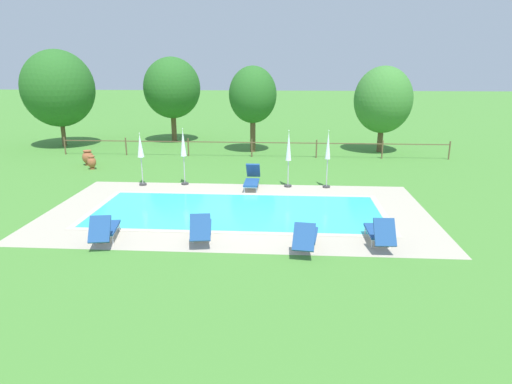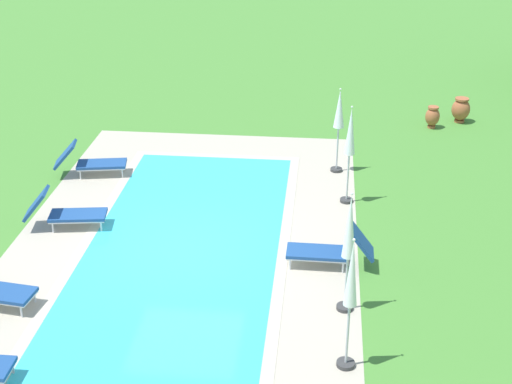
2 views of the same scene
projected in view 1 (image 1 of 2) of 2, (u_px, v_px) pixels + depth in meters
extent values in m
plane|color=#478433|center=(237.00, 211.00, 16.62)|extent=(160.00, 160.00, 0.00)
cube|color=#B2A893|center=(237.00, 211.00, 16.62)|extent=(13.91, 7.73, 0.01)
cube|color=#38C6D1|center=(237.00, 211.00, 16.62)|extent=(10.40, 4.22, 0.01)
cube|color=#C0B59F|center=(243.00, 194.00, 18.76)|extent=(10.88, 0.24, 0.01)
cube|color=#C0B59F|center=(230.00, 232.00, 14.48)|extent=(10.88, 0.24, 0.01)
cube|color=#C0B59F|center=(384.00, 214.00, 16.27)|extent=(0.24, 4.22, 0.01)
cube|color=#C0B59F|center=(97.00, 208.00, 16.96)|extent=(0.24, 4.22, 0.01)
cube|color=navy|center=(307.00, 235.00, 13.43)|extent=(0.76, 1.37, 0.07)
cube|color=navy|center=(304.00, 237.00, 12.46)|extent=(0.68, 0.71, 0.65)
cube|color=silver|center=(307.00, 237.00, 13.44)|extent=(0.73, 1.34, 0.04)
cylinder|color=silver|center=(300.00, 233.00, 14.05)|extent=(0.04, 0.04, 0.28)
cylinder|color=silver|center=(316.00, 234.00, 13.95)|extent=(0.04, 0.04, 0.28)
cylinder|color=silver|center=(296.00, 247.00, 13.00)|extent=(0.04, 0.04, 0.28)
cylinder|color=silver|center=(314.00, 248.00, 12.91)|extent=(0.04, 0.04, 0.28)
cube|color=navy|center=(202.00, 227.00, 14.09)|extent=(0.79, 1.37, 0.07)
cube|color=navy|center=(200.00, 227.00, 13.12)|extent=(0.68, 0.67, 0.69)
cube|color=silver|center=(202.00, 228.00, 14.11)|extent=(0.75, 1.34, 0.04)
cylinder|color=silver|center=(194.00, 226.00, 14.65)|extent=(0.04, 0.04, 0.28)
cylinder|color=silver|center=(210.00, 226.00, 14.69)|extent=(0.04, 0.04, 0.28)
cylinder|color=silver|center=(193.00, 239.00, 13.59)|extent=(0.04, 0.04, 0.28)
cylinder|color=silver|center=(210.00, 238.00, 13.63)|extent=(0.04, 0.04, 0.28)
cube|color=navy|center=(107.00, 228.00, 14.00)|extent=(0.82, 1.39, 0.07)
cube|color=navy|center=(100.00, 229.00, 13.02)|extent=(0.70, 0.72, 0.67)
cube|color=silver|center=(107.00, 230.00, 14.01)|extent=(0.79, 1.36, 0.04)
cylinder|color=silver|center=(103.00, 227.00, 14.54)|extent=(0.04, 0.04, 0.28)
cylinder|color=silver|center=(119.00, 227.00, 14.60)|extent=(0.04, 0.04, 0.28)
cylinder|color=silver|center=(95.00, 240.00, 13.49)|extent=(0.04, 0.04, 0.28)
cylinder|color=silver|center=(113.00, 239.00, 13.54)|extent=(0.04, 0.04, 0.28)
cube|color=navy|center=(377.00, 231.00, 13.72)|extent=(0.62, 1.31, 0.07)
cube|color=navy|center=(385.00, 232.00, 12.75)|extent=(0.61, 0.60, 0.69)
cube|color=silver|center=(377.00, 233.00, 13.73)|extent=(0.59, 1.28, 0.04)
cylinder|color=silver|center=(365.00, 230.00, 14.31)|extent=(0.04, 0.04, 0.28)
cylinder|color=silver|center=(381.00, 230.00, 14.28)|extent=(0.04, 0.04, 0.28)
cylinder|color=silver|center=(372.00, 243.00, 13.25)|extent=(0.04, 0.04, 0.28)
cylinder|color=silver|center=(389.00, 244.00, 13.22)|extent=(0.04, 0.04, 0.28)
cube|color=navy|center=(251.00, 183.00, 19.37)|extent=(0.62, 1.31, 0.07)
cube|color=navy|center=(253.00, 170.00, 20.15)|extent=(0.61, 0.57, 0.71)
cube|color=silver|center=(251.00, 184.00, 19.39)|extent=(0.59, 1.28, 0.04)
cylinder|color=silver|center=(256.00, 190.00, 18.87)|extent=(0.04, 0.04, 0.28)
cylinder|color=silver|center=(244.00, 190.00, 18.91)|extent=(0.04, 0.04, 0.28)
cylinder|color=silver|center=(258.00, 183.00, 19.93)|extent=(0.04, 0.04, 0.28)
cylinder|color=silver|center=(247.00, 183.00, 19.97)|extent=(0.04, 0.04, 0.28)
cylinder|color=#383838|center=(185.00, 184.00, 20.28)|extent=(0.32, 0.32, 0.08)
cylinder|color=#B2B5B7|center=(184.00, 170.00, 20.12)|extent=(0.04, 0.04, 1.31)
cone|color=white|center=(183.00, 143.00, 19.78)|extent=(0.26, 0.26, 1.18)
sphere|color=white|center=(183.00, 129.00, 19.61)|extent=(0.05, 0.05, 0.05)
cylinder|color=#383838|center=(288.00, 186.00, 19.90)|extent=(0.32, 0.32, 0.08)
cylinder|color=#B2B5B7|center=(288.00, 174.00, 19.74)|extent=(0.04, 0.04, 1.19)
cone|color=white|center=(289.00, 146.00, 19.41)|extent=(0.25, 0.25, 1.28)
sphere|color=white|center=(289.00, 131.00, 19.23)|extent=(0.05, 0.05, 0.05)
cylinder|color=#383838|center=(326.00, 187.00, 19.79)|extent=(0.32, 0.32, 0.08)
cylinder|color=#B2B5B7|center=(327.00, 173.00, 19.62)|extent=(0.04, 0.04, 1.28)
cone|color=white|center=(328.00, 145.00, 19.28)|extent=(0.23, 0.23, 1.20)
sphere|color=white|center=(329.00, 131.00, 19.11)|extent=(0.05, 0.05, 0.05)
cylinder|color=#383838|center=(143.00, 184.00, 20.16)|extent=(0.32, 0.32, 0.08)
cylinder|color=#B2B5B7|center=(142.00, 171.00, 20.00)|extent=(0.04, 0.04, 1.28)
cone|color=white|center=(140.00, 146.00, 19.68)|extent=(0.29, 0.29, 1.03)
sphere|color=white|center=(139.00, 133.00, 19.54)|extent=(0.05, 0.05, 0.05)
cylinder|color=#A85B38|center=(89.00, 164.00, 24.20)|extent=(0.32, 0.32, 0.08)
ellipsoid|color=#A85B38|center=(88.00, 157.00, 24.09)|extent=(0.58, 0.58, 0.69)
cylinder|color=#A85B38|center=(87.00, 151.00, 24.00)|extent=(0.43, 0.43, 0.06)
cylinder|color=#A85B38|center=(92.00, 168.00, 23.25)|extent=(0.24, 0.24, 0.08)
ellipsoid|color=#A85B38|center=(92.00, 162.00, 23.15)|extent=(0.44, 0.44, 0.59)
cylinder|color=#A85B38|center=(91.00, 156.00, 23.07)|extent=(0.33, 0.33, 0.06)
cylinder|color=brown|center=(65.00, 146.00, 26.94)|extent=(0.08, 0.08, 1.05)
cylinder|color=brown|center=(126.00, 146.00, 26.69)|extent=(0.08, 0.08, 1.05)
cylinder|color=brown|center=(188.00, 147.00, 26.45)|extent=(0.08, 0.08, 1.05)
cylinder|color=brown|center=(252.00, 148.00, 26.21)|extent=(0.08, 0.08, 1.05)
cylinder|color=brown|center=(316.00, 149.00, 25.97)|extent=(0.08, 0.08, 1.05)
cylinder|color=brown|center=(382.00, 150.00, 25.73)|extent=(0.08, 0.08, 1.05)
cylinder|color=brown|center=(449.00, 150.00, 25.48)|extent=(0.08, 0.08, 1.05)
cube|color=brown|center=(252.00, 142.00, 26.12)|extent=(22.46, 0.05, 0.05)
cylinder|color=brown|center=(253.00, 134.00, 27.68)|extent=(0.33, 0.33, 2.19)
ellipsoid|color=#286623|center=(253.00, 95.00, 27.04)|extent=(2.87, 2.87, 3.39)
cylinder|color=brown|center=(380.00, 138.00, 27.67)|extent=(0.34, 0.34, 1.68)
ellipsoid|color=#3D7F33|center=(383.00, 100.00, 27.03)|extent=(3.46, 3.46, 3.97)
cylinder|color=brown|center=(63.00, 132.00, 29.57)|extent=(0.27, 0.27, 1.91)
ellipsoid|color=#286623|center=(58.00, 88.00, 28.81)|extent=(4.52, 4.52, 4.85)
cylinder|color=brown|center=(174.00, 126.00, 31.38)|extent=(0.35, 0.35, 2.14)
ellipsoid|color=#286623|center=(172.00, 88.00, 30.67)|extent=(3.84, 3.84, 4.10)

